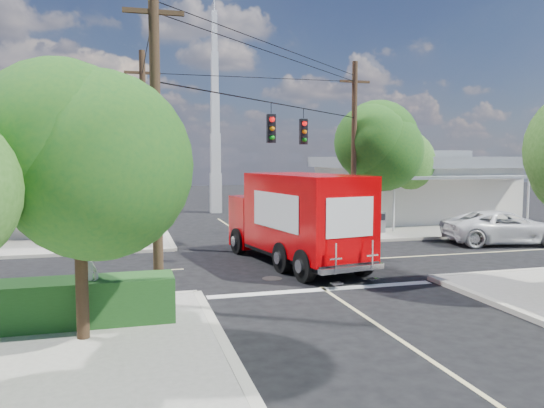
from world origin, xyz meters
name	(u,v)px	position (x,y,z in m)	size (l,w,h in m)	color
ground	(285,264)	(0.00, 0.00, 0.00)	(120.00, 120.00, 0.00)	black
sidewalk_ne	(398,221)	(10.88, 10.88, 0.07)	(14.12, 14.12, 0.14)	gray
sidewalk_nw	(34,234)	(-10.88, 10.88, 0.07)	(14.12, 14.12, 0.14)	gray
road_markings	(297,271)	(0.00, -1.47, 0.01)	(32.00, 32.00, 0.01)	beige
building_ne	(412,185)	(12.50, 11.97, 2.32)	(11.80, 10.20, 4.50)	silver
building_nw	(16,193)	(-12.00, 12.46, 2.22)	(10.80, 10.20, 4.30)	beige
radio_tower	(215,138)	(0.50, 20.00, 5.64)	(0.80, 0.80, 17.00)	silver
tree_sw_front	(78,151)	(-6.99, -7.54, 4.33)	(3.88, 3.78, 6.03)	#422D1C
tree_ne_front	(376,147)	(7.21, 6.76, 4.77)	(4.21, 4.14, 6.66)	#422D1C
tree_ne_back	(399,158)	(9.81, 8.96, 4.19)	(3.77, 3.66, 5.82)	#422D1C
palm_nw_front	(94,140)	(-7.50, 7.50, 5.04)	(3.01, 3.08, 5.59)	#422D1C
palm_nw_back	(54,148)	(-9.50, 9.00, 4.67)	(3.01, 3.08, 5.19)	#422D1C
utility_poles	(237,146)	(-1.58, 1.60, 4.67)	(12.00, 10.68, 9.00)	#473321
picket_fence	(55,296)	(-7.80, -5.60, 0.68)	(5.94, 0.06, 1.00)	silver
hedge_sw	(42,304)	(-8.00, -6.40, 0.69)	(6.20, 1.20, 1.10)	#1E4A1A
vending_boxes	(368,223)	(6.50, 6.20, 0.69)	(1.90, 0.50, 1.10)	#A01D14
delivery_truck	(296,219)	(0.36, -0.24, 1.81)	(3.90, 8.51, 3.56)	black
parked_car	(504,227)	(11.65, 1.81, 0.80)	(2.66, 5.77, 1.60)	silver
pedestrian	(88,286)	(-6.95, -6.52, 1.09)	(0.70, 0.46, 1.90)	beige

